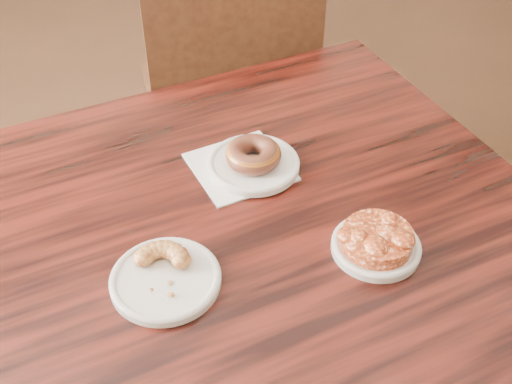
{
  "coord_description": "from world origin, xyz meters",
  "views": [
    {
      "loc": [
        -0.37,
        -0.93,
        1.5
      ],
      "look_at": [
        -0.29,
        -0.15,
        0.8
      ],
      "focal_mm": 45.0,
      "sensor_mm": 36.0,
      "label": 1
    }
  ],
  "objects": [
    {
      "name": "apple_fritter",
      "position": [
        -0.11,
        -0.25,
        0.78
      ],
      "size": [
        0.15,
        0.15,
        0.04
      ],
      "primitive_type": null,
      "color": "#491607",
      "rests_on": "plate_fritter"
    },
    {
      "name": "plate_cruller",
      "position": [
        -0.44,
        -0.28,
        0.76
      ],
      "size": [
        0.17,
        0.17,
        0.01
      ],
      "primitive_type": "cylinder",
      "color": "silver",
      "rests_on": "cafe_table"
    },
    {
      "name": "floor",
      "position": [
        0.0,
        0.0,
        0.0
      ],
      "size": [
        5.0,
        5.0,
        0.0
      ],
      "primitive_type": "plane",
      "color": "black",
      "rests_on": "ground"
    },
    {
      "name": "plate_fritter",
      "position": [
        -0.11,
        -0.25,
        0.76
      ],
      "size": [
        0.14,
        0.14,
        0.01
      ],
      "primitive_type": "cylinder",
      "color": "silver",
      "rests_on": "cafe_table"
    },
    {
      "name": "plate_donut",
      "position": [
        -0.28,
        -0.03,
        0.76
      ],
      "size": [
        0.17,
        0.17,
        0.01
      ],
      "primitive_type": "cylinder",
      "color": "white",
      "rests_on": "napkin"
    },
    {
      "name": "glazed_donut",
      "position": [
        -0.28,
        -0.03,
        0.78
      ],
      "size": [
        0.1,
        0.1,
        0.04
      ],
      "primitive_type": "torus",
      "color": "brown",
      "rests_on": "plate_donut"
    },
    {
      "name": "napkin",
      "position": [
        -0.3,
        -0.02,
        0.75
      ],
      "size": [
        0.21,
        0.21,
        0.0
      ],
      "primitive_type": "cube",
      "rotation": [
        0.0,
        0.0,
        0.37
      ],
      "color": "white",
      "rests_on": "cafe_table"
    },
    {
      "name": "cruller_fragment",
      "position": [
        -0.44,
        -0.28,
        0.78
      ],
      "size": [
        0.1,
        0.1,
        0.03
      ],
      "primitive_type": null,
      "color": "brown",
      "rests_on": "plate_cruller"
    },
    {
      "name": "cafe_table",
      "position": [
        -0.28,
        -0.2,
        0.38
      ],
      "size": [
        1.25,
        1.25,
        0.75
      ],
      "primitive_type": "cube",
      "rotation": [
        0.0,
        0.0,
        0.34
      ],
      "color": "black",
      "rests_on": "floor"
    },
    {
      "name": "chair_far",
      "position": [
        -0.3,
        0.67,
        0.45
      ],
      "size": [
        0.54,
        0.54,
        0.9
      ],
      "primitive_type": null,
      "rotation": [
        0.0,
        0.0,
        3.27
      ],
      "color": "black",
      "rests_on": "floor"
    }
  ]
}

